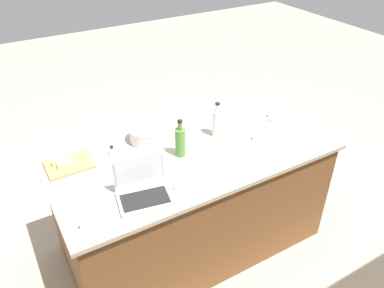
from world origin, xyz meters
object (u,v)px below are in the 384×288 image
laptop (143,190)px  cutting_board (69,164)px  ramekin_small (140,168)px  ramekin_medium (187,138)px  mixing_bowl_large (146,134)px  bottle_olive (180,141)px  butter_stick_left (60,161)px  kitchen_timer (112,151)px  bottle_vinegar (217,122)px  butter_stick_right (66,164)px

laptop → cutting_board: size_ratio=1.17×
ramekin_small → ramekin_medium: ramekin_medium is taller
mixing_bowl_large → bottle_olive: bottle_olive is taller
butter_stick_left → kitchen_timer: kitchen_timer is taller
bottle_vinegar → bottle_olive: bearing=14.4°
butter_stick_right → ramekin_small: bearing=146.9°
bottle_vinegar → ramekin_small: (0.66, 0.12, -0.09)m
bottle_olive → kitchen_timer: 0.47m
cutting_board → butter_stick_left: size_ratio=2.68×
bottle_olive → cutting_board: bearing=-20.4°
cutting_board → ramekin_medium: 0.82m
butter_stick_right → ramekin_small: size_ratio=1.32×
bottle_vinegar → butter_stick_left: 1.11m
bottle_vinegar → ramekin_medium: 0.24m
cutting_board → butter_stick_left: (0.05, -0.02, 0.03)m
bottle_olive → ramekin_medium: 0.20m
cutting_board → ramekin_small: 0.48m
kitchen_timer → laptop: bearing=91.3°
laptop → butter_stick_left: 0.64m
mixing_bowl_large → kitchen_timer: (0.28, 0.06, -0.02)m
bottle_vinegar → bottle_olive: 0.36m
mixing_bowl_large → ramekin_medium: 0.29m
butter_stick_left → butter_stick_right: size_ratio=1.00×
ramekin_medium → butter_stick_left: bearing=-9.4°
cutting_board → bottle_olive: bearing=159.6°
laptop → kitchen_timer: laptop is taller
mixing_bowl_large → butter_stick_right: size_ratio=2.26×
cutting_board → kitchen_timer: size_ratio=3.83×
cutting_board → butter_stick_right: butter_stick_right is taller
butter_stick_right → ramekin_medium: 0.84m
laptop → ramekin_medium: size_ratio=3.73×
ramekin_small → kitchen_timer: 0.27m
kitchen_timer → bottle_olive: bearing=151.2°
mixing_bowl_large → bottle_olive: size_ratio=0.92×
bottle_vinegar → kitchen_timer: bottle_vinegar is taller
bottle_vinegar → bottle_olive: size_ratio=0.98×
butter_stick_right → bottle_vinegar: bearing=172.3°
cutting_board → kitchen_timer: 0.29m
laptop → bottle_olive: 0.48m
laptop → butter_stick_left: (0.34, -0.54, -0.01)m
laptop → mixing_bowl_large: size_ratio=1.39×
bottle_vinegar → laptop: bearing=25.3°
bottle_olive → kitchen_timer: size_ratio=3.51×
laptop → kitchen_timer: 0.49m
cutting_board → ramekin_medium: (-0.82, 0.12, 0.01)m
bottle_vinegar → kitchen_timer: (0.76, -0.13, -0.07)m
ramekin_medium → bottle_olive: bearing=47.5°
bottle_olive → butter_stick_left: 0.79m
laptop → butter_stick_right: bearing=-57.3°
bottle_olive → ramekin_medium: bottle_olive is taller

